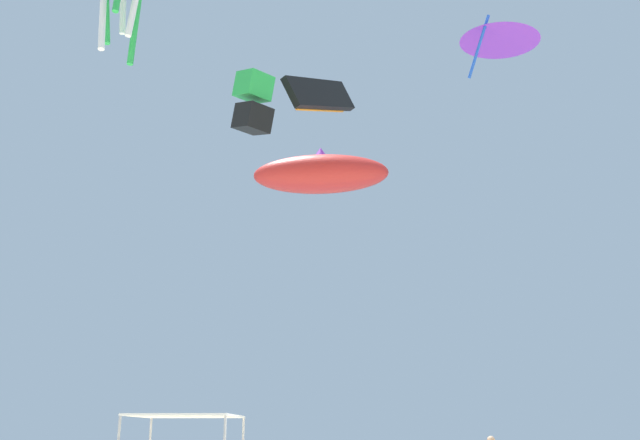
{
  "coord_description": "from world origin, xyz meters",
  "views": [
    {
      "loc": [
        2.27,
        -19.93,
        1.82
      ],
      "look_at": [
        0.37,
        8.34,
        10.3
      ],
      "focal_mm": 40.57,
      "sensor_mm": 36.0,
      "label": 1
    }
  ],
  "objects_px": {
    "kite_parafoil_black": "(320,95)",
    "kite_box_green": "(253,102)",
    "kite_delta_purple": "(499,35)",
    "canopy_tent": "(186,420)",
    "kite_inflatable_red": "(321,174)"
  },
  "relations": [
    {
      "from": "kite_parafoil_black",
      "to": "kite_box_green",
      "type": "relative_size",
      "value": 1.56
    },
    {
      "from": "kite_delta_purple",
      "to": "kite_box_green",
      "type": "xyz_separation_m",
      "value": [
        -12.86,
        -2.69,
        -4.88
      ]
    },
    {
      "from": "canopy_tent",
      "to": "kite_box_green",
      "type": "height_order",
      "value": "kite_box_green"
    },
    {
      "from": "kite_box_green",
      "to": "kite_inflatable_red",
      "type": "height_order",
      "value": "kite_box_green"
    },
    {
      "from": "kite_parafoil_black",
      "to": "kite_box_green",
      "type": "distance_m",
      "value": 5.08
    },
    {
      "from": "kite_parafoil_black",
      "to": "kite_box_green",
      "type": "height_order",
      "value": "kite_parafoil_black"
    },
    {
      "from": "kite_delta_purple",
      "to": "kite_box_green",
      "type": "relative_size",
      "value": 1.82
    },
    {
      "from": "canopy_tent",
      "to": "kite_box_green",
      "type": "distance_m",
      "value": 19.33
    },
    {
      "from": "kite_parafoil_black",
      "to": "kite_inflatable_red",
      "type": "distance_m",
      "value": 5.75
    },
    {
      "from": "kite_box_green",
      "to": "kite_inflatable_red",
      "type": "bearing_deg",
      "value": 24.76
    },
    {
      "from": "kite_parafoil_black",
      "to": "kite_inflatable_red",
      "type": "relative_size",
      "value": 0.63
    },
    {
      "from": "canopy_tent",
      "to": "kite_inflatable_red",
      "type": "bearing_deg",
      "value": 83.06
    },
    {
      "from": "canopy_tent",
      "to": "kite_delta_purple",
      "type": "bearing_deg",
      "value": 48.84
    },
    {
      "from": "kite_delta_purple",
      "to": "kite_inflatable_red",
      "type": "height_order",
      "value": "kite_delta_purple"
    },
    {
      "from": "canopy_tent",
      "to": "kite_inflatable_red",
      "type": "height_order",
      "value": "kite_inflatable_red"
    }
  ]
}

